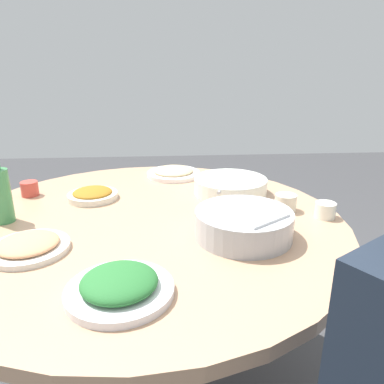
# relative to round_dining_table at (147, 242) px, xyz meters

# --- Properties ---
(round_dining_table) EXTENTS (1.34, 1.34, 0.75)m
(round_dining_table) POSITION_rel_round_dining_table_xyz_m (0.00, 0.00, 0.00)
(round_dining_table) COLOR #99999E
(round_dining_table) RESTS_ON ground
(rice_bowl) EXTENTS (0.29, 0.29, 0.09)m
(rice_bowl) POSITION_rel_round_dining_table_xyz_m (0.16, 0.30, 0.13)
(rice_bowl) COLOR #B2B5BA
(rice_bowl) RESTS_ON round_dining_table
(soup_bowl) EXTENTS (0.29, 0.29, 0.06)m
(soup_bowl) POSITION_rel_round_dining_table_xyz_m (-0.23, 0.33, 0.12)
(soup_bowl) COLOR white
(soup_bowl) RESTS_ON round_dining_table
(dish_stirfry) EXTENTS (0.19, 0.19, 0.04)m
(dish_stirfry) POSITION_rel_round_dining_table_xyz_m (-0.21, -0.22, 0.11)
(dish_stirfry) COLOR silver
(dish_stirfry) RESTS_ON round_dining_table
(dish_shrimp) EXTENTS (0.22, 0.22, 0.04)m
(dish_shrimp) POSITION_rel_round_dining_table_xyz_m (0.20, -0.32, 0.10)
(dish_shrimp) COLOR silver
(dish_shrimp) RESTS_ON round_dining_table
(dish_greens) EXTENTS (0.25, 0.25, 0.06)m
(dish_greens) POSITION_rel_round_dining_table_xyz_m (0.43, -0.04, 0.11)
(dish_greens) COLOR white
(dish_greens) RESTS_ON round_dining_table
(dish_noodles) EXTENTS (0.25, 0.25, 0.04)m
(dish_noodles) POSITION_rel_round_dining_table_xyz_m (-0.50, 0.10, 0.10)
(dish_noodles) COLOR white
(dish_noodles) RESTS_ON round_dining_table
(green_bottle) EXTENTS (0.07, 0.07, 0.24)m
(green_bottle) POSITION_rel_round_dining_table_xyz_m (-0.01, -0.47, 0.18)
(green_bottle) COLOR #3D874D
(green_bottle) RESTS_ON round_dining_table
(tea_cup_near) EXTENTS (0.07, 0.07, 0.06)m
(tea_cup_near) POSITION_rel_round_dining_table_xyz_m (-0.27, -0.47, 0.12)
(tea_cup_near) COLOR #C54238
(tea_cup_near) RESTS_ON round_dining_table
(tea_cup_far) EXTENTS (0.07, 0.07, 0.05)m
(tea_cup_far) POSITION_rel_round_dining_table_xyz_m (0.03, 0.61, 0.11)
(tea_cup_far) COLOR white
(tea_cup_far) RESTS_ON round_dining_table
(tea_cup_side) EXTENTS (0.08, 0.08, 0.06)m
(tea_cup_side) POSITION_rel_round_dining_table_xyz_m (-0.04, 0.49, 0.12)
(tea_cup_side) COLOR beige
(tea_cup_side) RESTS_ON round_dining_table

